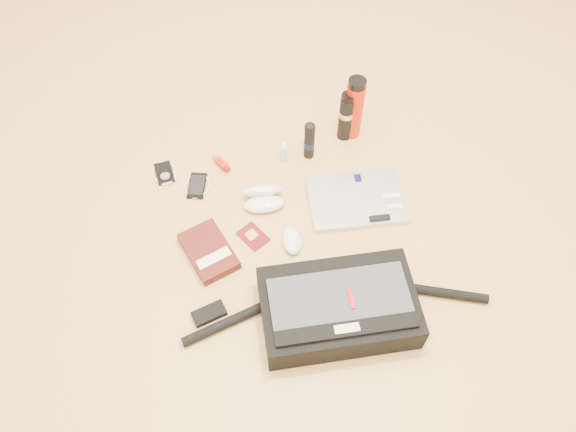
{
  "coord_description": "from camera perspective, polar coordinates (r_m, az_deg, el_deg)",
  "views": [
    {
      "loc": [
        -0.39,
        -0.96,
        1.72
      ],
      "look_at": [
        -0.03,
        0.11,
        0.06
      ],
      "focal_mm": 35.0,
      "sensor_mm": 36.0,
      "label": 1
    }
  ],
  "objects": [
    {
      "name": "aerosol_can",
      "position": [
        2.2,
        2.18,
        7.69
      ],
      "size": [
        0.04,
        0.04,
        0.18
      ],
      "rotation": [
        0.0,
        0.0,
        0.04
      ],
      "color": "black",
      "rests_on": "ground"
    },
    {
      "name": "thermos_black",
      "position": [
        2.26,
        5.93,
        10.07
      ],
      "size": [
        0.07,
        0.07,
        0.23
      ],
      "rotation": [
        0.0,
        0.0,
        -0.32
      ],
      "color": "black",
      "rests_on": "ground"
    },
    {
      "name": "ground",
      "position": [
        2.01,
        1.91,
        -3.22
      ],
      "size": [
        4.0,
        4.0,
        0.0
      ],
      "primitive_type": "plane",
      "color": "tan",
      "rests_on": "ground"
    },
    {
      "name": "sunglasses_case",
      "position": [
        2.1,
        -2.54,
        1.87
      ],
      "size": [
        0.17,
        0.15,
        0.09
      ],
      "rotation": [
        0.0,
        0.0,
        -0.18
      ],
      "color": "silver",
      "rests_on": "ground"
    },
    {
      "name": "ipod",
      "position": [
        2.25,
        -12.45,
        4.29
      ],
      "size": [
        0.09,
        0.11,
        0.01
      ],
      "rotation": [
        0.0,
        0.0,
        0.0
      ],
      "color": "black",
      "rests_on": "ground"
    },
    {
      "name": "phone",
      "position": [
        2.19,
        -9.22,
        3.06
      ],
      "size": [
        0.12,
        0.14,
        0.01
      ],
      "rotation": [
        0.0,
        0.0,
        -0.37
      ],
      "color": "black",
      "rests_on": "ground"
    },
    {
      "name": "book",
      "position": [
        2.0,
        -8.0,
        -3.56
      ],
      "size": [
        0.19,
        0.25,
        0.04
      ],
      "rotation": [
        0.0,
        0.0,
        0.22
      ],
      "color": "#41110D",
      "rests_on": "ground"
    },
    {
      "name": "thermos_red",
      "position": [
        2.26,
        6.71,
        10.82
      ],
      "size": [
        0.09,
        0.09,
        0.28
      ],
      "rotation": [
        0.0,
        0.0,
        0.32
      ],
      "color": "#AF1808",
      "rests_on": "ground"
    },
    {
      "name": "spray_bottle",
      "position": [
        2.21,
        -0.42,
        6.41
      ],
      "size": [
        0.03,
        0.03,
        0.1
      ],
      "rotation": [
        0.0,
        0.0,
        0.31
      ],
      "color": "#97BCCC",
      "rests_on": "ground"
    },
    {
      "name": "messenger_bag",
      "position": [
        1.84,
        5.06,
        -9.27
      ],
      "size": [
        1.01,
        0.38,
        0.14
      ],
      "rotation": [
        0.0,
        0.0,
        -0.16
      ],
      "color": "black",
      "rests_on": "ground"
    },
    {
      "name": "passport",
      "position": [
        2.04,
        -3.57,
        -2.08
      ],
      "size": [
        0.12,
        0.13,
        0.01
      ],
      "rotation": [
        0.0,
        0.0,
        0.43
      ],
      "color": "#4F090F",
      "rests_on": "ground"
    },
    {
      "name": "laptop",
      "position": [
        2.13,
        7.02,
        1.63
      ],
      "size": [
        0.4,
        0.31,
        0.03
      ],
      "rotation": [
        0.0,
        0.0,
        -0.19
      ],
      "color": "#BABABD",
      "rests_on": "ground"
    },
    {
      "name": "mouse",
      "position": [
        2.0,
        0.42,
        -2.54
      ],
      "size": [
        0.09,
        0.13,
        0.04
      ],
      "rotation": [
        0.0,
        0.0,
        -0.18
      ],
      "color": "silver",
      "rests_on": "ground"
    },
    {
      "name": "inhaler",
      "position": [
        2.24,
        -6.81,
        5.35
      ],
      "size": [
        0.06,
        0.1,
        0.03
      ],
      "rotation": [
        0.0,
        0.0,
        0.4
      ],
      "color": "#A81A0A",
      "rests_on": "ground"
    }
  ]
}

